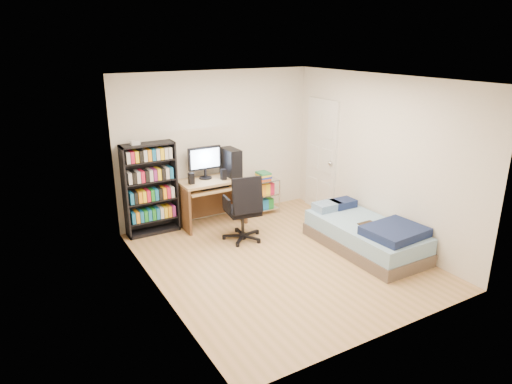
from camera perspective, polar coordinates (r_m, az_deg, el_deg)
room at (r=6.08m, az=3.27°, el=2.12°), size 3.58×4.08×2.58m
media_shelf at (r=7.33m, az=-13.07°, el=0.49°), size 0.83×0.28×1.53m
computer_desk at (r=7.61m, az=-5.07°, el=1.24°), size 1.04×0.61×1.32m
office_chair at (r=7.01m, az=-1.55°, el=-3.49°), size 0.71×0.71×1.06m
wire_cart at (r=8.07m, az=1.02°, el=0.75°), size 0.48×0.36×0.76m
bed at (r=6.93m, az=13.62°, el=-5.25°), size 0.92×1.85×0.53m
door at (r=8.18m, az=8.19°, el=4.47°), size 0.12×0.80×2.00m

